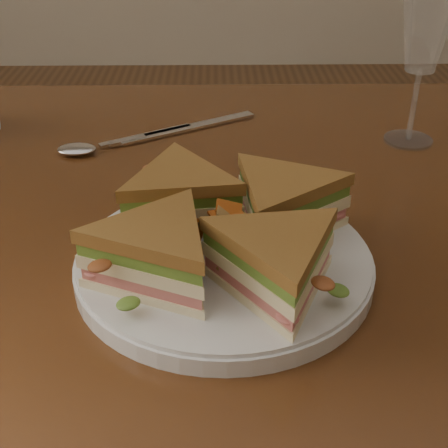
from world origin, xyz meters
name	(u,v)px	position (x,y,z in m)	size (l,w,h in m)	color
table	(185,282)	(0.00, 0.00, 0.65)	(1.20, 0.80, 0.75)	#391D0D
plate	(224,264)	(0.04, -0.12, 0.76)	(0.26, 0.26, 0.02)	white
sandwich_wedges	(224,229)	(0.04, -0.12, 0.80)	(0.29, 0.29, 0.06)	#FFEEBC
crisps_mound	(224,233)	(0.04, -0.12, 0.79)	(0.09, 0.09, 0.05)	#BF5818
spoon	(94,146)	(-0.12, 0.15, 0.75)	(0.16, 0.10, 0.01)	silver
knife	(179,131)	(-0.01, 0.21, 0.75)	(0.19, 0.12, 0.00)	silver
wine_glass	(425,34)	(0.29, 0.17, 0.89)	(0.07, 0.07, 0.19)	white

